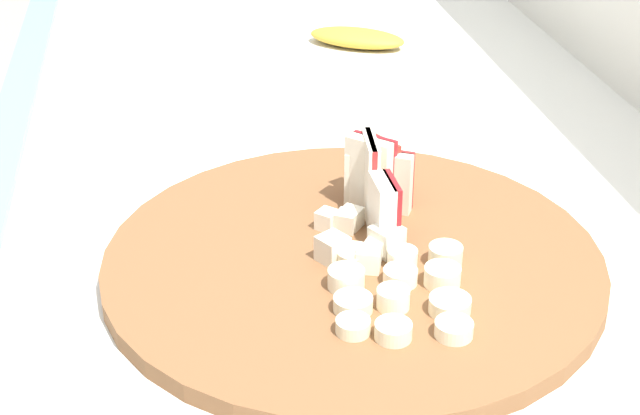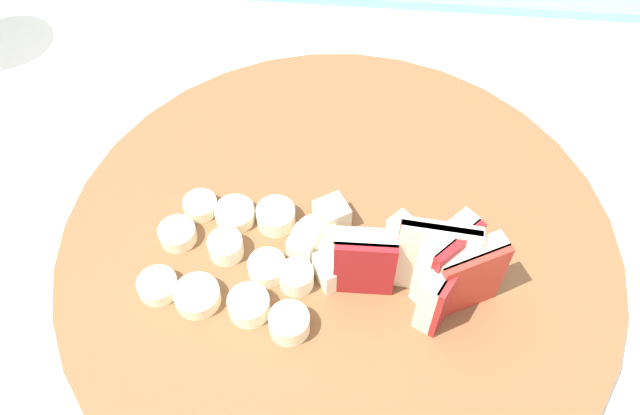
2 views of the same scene
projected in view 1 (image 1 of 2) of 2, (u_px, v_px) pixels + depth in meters
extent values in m
cylinder|color=brown|center=(353.00, 262.00, 0.74)|extent=(0.39, 0.39, 0.01)
cube|color=#A32323|center=(376.00, 177.00, 0.78)|extent=(0.05, 0.01, 0.07)
cube|color=#EFE5CC|center=(369.00, 177.00, 0.78)|extent=(0.05, 0.01, 0.07)
cube|color=maroon|center=(391.00, 210.00, 0.75)|extent=(0.04, 0.01, 0.05)
cube|color=white|center=(381.00, 211.00, 0.75)|extent=(0.04, 0.01, 0.05)
cube|color=#B22D23|center=(380.00, 169.00, 0.80)|extent=(0.04, 0.03, 0.06)
cube|color=#EFE5CC|center=(373.00, 171.00, 0.80)|extent=(0.05, 0.03, 0.06)
cube|color=maroon|center=(374.00, 172.00, 0.79)|extent=(0.03, 0.03, 0.06)
cube|color=#EFE5CC|center=(369.00, 175.00, 0.79)|extent=(0.04, 0.04, 0.06)
cube|color=#A32323|center=(392.00, 179.00, 0.80)|extent=(0.02, 0.03, 0.05)
cube|color=beige|center=(390.00, 182.00, 0.79)|extent=(0.03, 0.04, 0.05)
cube|color=maroon|center=(378.00, 179.00, 0.80)|extent=(0.03, 0.05, 0.05)
cube|color=#EFE5CC|center=(376.00, 183.00, 0.79)|extent=(0.03, 0.05, 0.05)
cube|color=beige|center=(347.00, 221.00, 0.77)|extent=(0.02, 0.02, 0.02)
cube|color=white|center=(369.00, 259.00, 0.72)|extent=(0.02, 0.02, 0.02)
cube|color=#EFE5CC|center=(327.00, 220.00, 0.77)|extent=(0.02, 0.02, 0.02)
cube|color=#EFE5CC|center=(386.00, 240.00, 0.74)|extent=(0.03, 0.03, 0.02)
cube|color=beige|center=(333.00, 249.00, 0.73)|extent=(0.03, 0.03, 0.02)
cube|color=#EFE5CC|center=(351.00, 218.00, 0.77)|extent=(0.02, 0.02, 0.02)
cube|color=#EFE5CC|center=(376.00, 247.00, 0.73)|extent=(0.02, 0.02, 0.01)
cube|color=#EFE5CC|center=(345.00, 253.00, 0.73)|extent=(0.02, 0.02, 0.01)
cylinder|color=beige|center=(355.00, 258.00, 0.72)|extent=(0.03, 0.03, 0.01)
cylinder|color=#F4EAC6|center=(346.00, 279.00, 0.70)|extent=(0.03, 0.03, 0.01)
cylinder|color=beige|center=(353.00, 304.00, 0.67)|extent=(0.03, 0.03, 0.01)
cylinder|color=beige|center=(353.00, 326.00, 0.65)|extent=(0.02, 0.02, 0.01)
cylinder|color=white|center=(402.00, 259.00, 0.72)|extent=(0.02, 0.02, 0.02)
cylinder|color=white|center=(394.00, 277.00, 0.70)|extent=(0.03, 0.03, 0.01)
cylinder|color=white|center=(393.00, 298.00, 0.67)|extent=(0.02, 0.02, 0.01)
cylinder|color=beige|center=(393.00, 331.00, 0.64)|extent=(0.03, 0.03, 0.01)
cylinder|color=beige|center=(445.00, 255.00, 0.72)|extent=(0.03, 0.03, 0.02)
cylinder|color=#F4EAC6|center=(442.00, 276.00, 0.70)|extent=(0.03, 0.03, 0.01)
cylinder|color=beige|center=(450.00, 305.00, 0.67)|extent=(0.03, 0.03, 0.01)
cylinder|color=#F4EAC6|center=(454.00, 329.00, 0.64)|extent=(0.03, 0.03, 0.01)
ellipsoid|color=gold|center=(357.00, 38.00, 1.20)|extent=(0.11, 0.13, 0.02)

